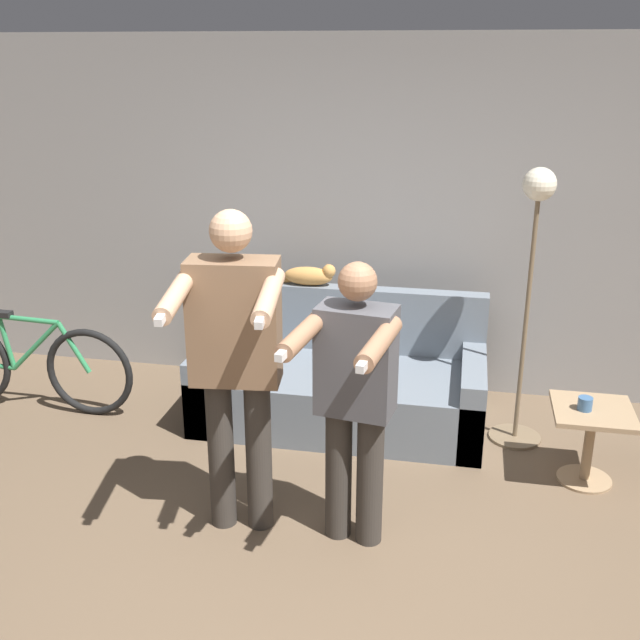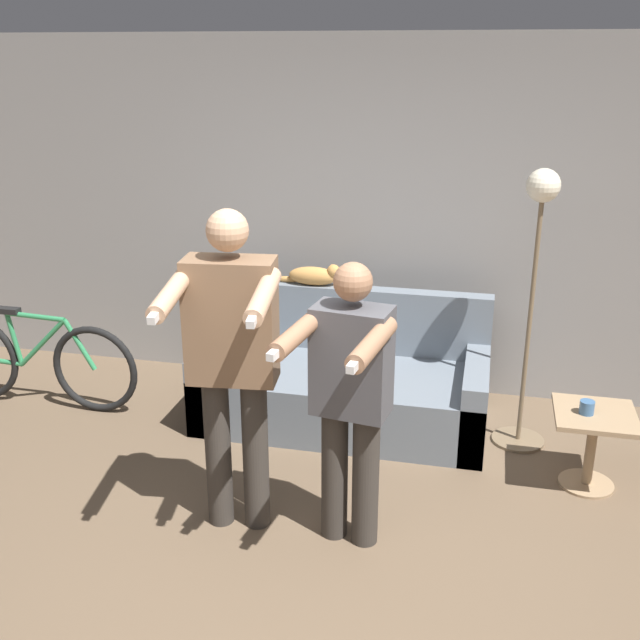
# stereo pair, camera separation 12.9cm
# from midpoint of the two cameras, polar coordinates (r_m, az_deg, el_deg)

# --- Properties ---
(ground_plane) EXTENTS (16.00, 16.00, 0.00)m
(ground_plane) POSITION_cam_midpoint_polar(r_m,az_deg,el_deg) (3.75, -2.33, -21.44)
(ground_plane) COLOR brown
(wall_back) EXTENTS (10.00, 0.05, 2.60)m
(wall_back) POSITION_cam_midpoint_polar(r_m,az_deg,el_deg) (5.57, 3.91, 7.65)
(wall_back) COLOR gray
(wall_back) RESTS_ON ground_plane
(couch) EXTENTS (1.97, 0.93, 0.87)m
(couch) POSITION_cam_midpoint_polar(r_m,az_deg,el_deg) (5.27, 0.92, -4.89)
(couch) COLOR slate
(couch) RESTS_ON ground_plane
(person_left) EXTENTS (0.58, 0.72, 1.76)m
(person_left) POSITION_cam_midpoint_polar(r_m,az_deg,el_deg) (3.83, -7.45, -2.58)
(person_left) COLOR #38332D
(person_left) RESTS_ON ground_plane
(person_right) EXTENTS (0.52, 0.72, 1.53)m
(person_right) POSITION_cam_midpoint_polar(r_m,az_deg,el_deg) (3.74, 1.64, -5.48)
(person_right) COLOR #38332D
(person_right) RESTS_ON ground_plane
(cat) EXTENTS (0.49, 0.13, 0.16)m
(cat) POSITION_cam_midpoint_polar(r_m,az_deg,el_deg) (5.40, -1.48, 3.40)
(cat) COLOR tan
(cat) RESTS_ON couch
(floor_lamp) EXTENTS (0.35, 0.35, 1.82)m
(floor_lamp) POSITION_cam_midpoint_polar(r_m,az_deg,el_deg) (4.81, 15.15, 4.79)
(floor_lamp) COLOR #756047
(floor_lamp) RESTS_ON ground_plane
(side_table) EXTENTS (0.46, 0.46, 0.48)m
(side_table) POSITION_cam_midpoint_polar(r_m,az_deg,el_deg) (4.75, 19.20, -7.87)
(side_table) COLOR #A38460
(side_table) RESTS_ON ground_plane
(cup) EXTENTS (0.08, 0.08, 0.08)m
(cup) POSITION_cam_midpoint_polar(r_m,az_deg,el_deg) (4.65, 18.80, -6.06)
(cup) COLOR #3D6693
(cup) RESTS_ON side_table
(bicycle) EXTENTS (1.60, 0.07, 0.74)m
(bicycle) POSITION_cam_midpoint_polar(r_m,az_deg,el_deg) (5.80, -21.94, -3.20)
(bicycle) COLOR black
(bicycle) RESTS_ON ground_plane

